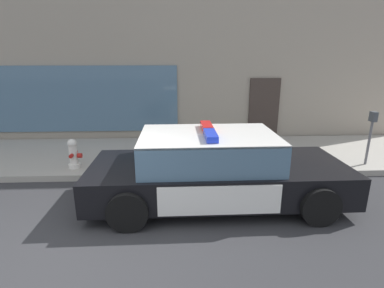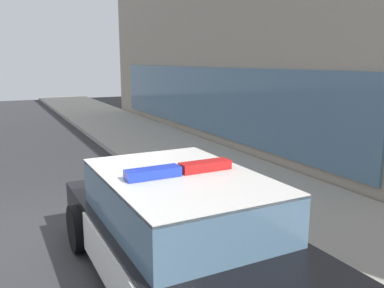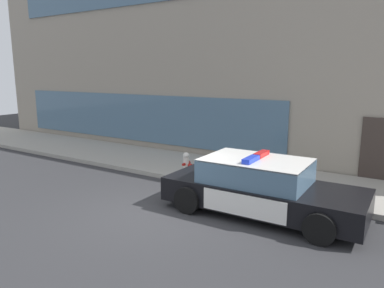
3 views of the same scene
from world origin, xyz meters
TOP-DOWN VIEW (x-y plane):
  - ground at (0.00, 0.00)m, footprint 48.00×48.00m
  - sidewalk at (0.00, 4.08)m, footprint 48.00×3.23m
  - storefront_building at (-2.76, 10.50)m, footprint 23.95×9.59m
  - police_cruiser at (2.29, 1.39)m, footprint 4.87×2.15m
  - fire_hydrant at (-0.96, 2.98)m, footprint 0.34×0.39m

SIDE VIEW (x-z plane):
  - ground at x=0.00m, z-range 0.00..0.00m
  - sidewalk at x=0.00m, z-range 0.00..0.15m
  - fire_hydrant at x=-0.96m, z-range 0.14..0.86m
  - police_cruiser at x=2.29m, z-range -0.07..1.43m
  - storefront_building at x=-2.76m, z-range 0.00..9.53m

